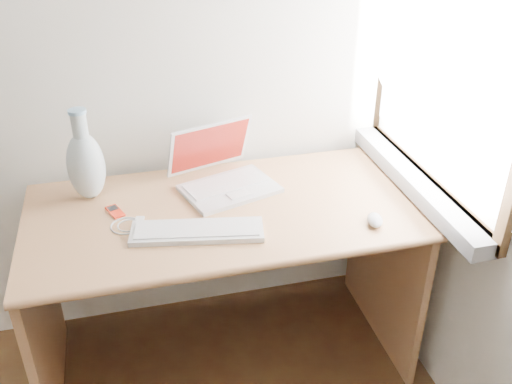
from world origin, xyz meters
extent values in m
cube|color=white|center=(1.75, 1.30, 1.32)|extent=(0.01, 0.90, 1.00)
cube|color=gray|center=(1.69, 1.30, 0.79)|extent=(0.10, 0.96, 0.06)
cube|color=white|center=(1.67, 1.30, 1.35)|extent=(0.02, 0.84, 0.92)
cube|color=tan|center=(0.96, 1.35, 0.73)|extent=(1.41, 0.71, 0.03)
cube|color=tan|center=(0.27, 1.35, 0.36)|extent=(0.03, 0.67, 0.72)
cube|color=tan|center=(1.65, 1.35, 0.36)|extent=(0.03, 0.67, 0.72)
cube|color=tan|center=(0.96, 1.69, 0.48)|extent=(1.35, 0.03, 0.48)
cube|color=white|center=(1.01, 1.47, 0.75)|extent=(0.40, 0.33, 0.02)
cube|color=white|center=(1.01, 1.47, 0.76)|extent=(0.34, 0.22, 0.00)
cube|color=white|center=(1.01, 1.59, 0.87)|extent=(0.35, 0.19, 0.22)
cube|color=maroon|center=(1.01, 1.59, 0.87)|extent=(0.32, 0.16, 0.19)
cube|color=white|center=(0.84, 1.21, 0.76)|extent=(0.47, 0.21, 0.02)
cube|color=white|center=(0.84, 1.21, 0.77)|extent=(0.43, 0.18, 0.00)
ellipsoid|color=white|center=(1.45, 1.12, 0.76)|extent=(0.08, 0.10, 0.03)
cube|color=red|center=(0.58, 1.42, 0.75)|extent=(0.07, 0.10, 0.01)
cube|color=black|center=(0.58, 1.42, 0.75)|extent=(0.04, 0.04, 0.00)
torus|color=white|center=(0.61, 1.32, 0.75)|extent=(0.14, 0.14, 0.01)
cube|color=white|center=(0.66, 1.32, 0.75)|extent=(0.05, 0.09, 0.01)
ellipsoid|color=silver|center=(0.49, 1.55, 0.88)|extent=(0.14, 0.14, 0.26)
cylinder|color=silver|center=(0.49, 1.55, 1.04)|extent=(0.05, 0.05, 0.11)
cylinder|color=#89B8DB|center=(0.49, 1.55, 1.09)|extent=(0.06, 0.06, 0.01)
camera|label=1|loc=(0.65, -0.39, 1.84)|focal=40.00mm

